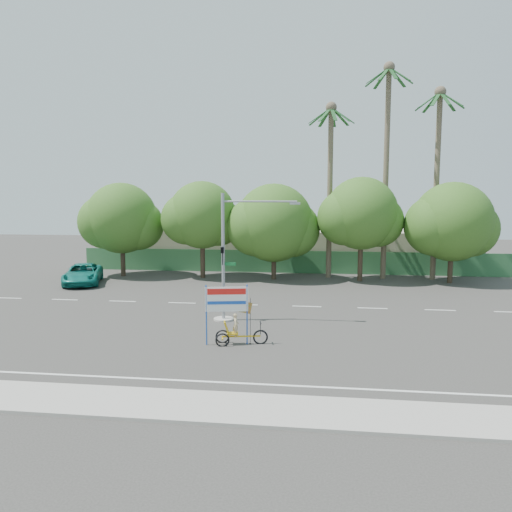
# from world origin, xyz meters

# --- Properties ---
(ground) EXTENTS (120.00, 120.00, 0.00)m
(ground) POSITION_xyz_m (0.00, 0.00, 0.00)
(ground) COLOR #33302D
(ground) RESTS_ON ground
(sidewalk_near) EXTENTS (50.00, 2.40, 0.12)m
(sidewalk_near) POSITION_xyz_m (0.00, -7.50, 0.06)
(sidewalk_near) COLOR gray
(sidewalk_near) RESTS_ON ground
(fence) EXTENTS (38.00, 0.08, 2.00)m
(fence) POSITION_xyz_m (0.00, 21.50, 1.00)
(fence) COLOR #336B3D
(fence) RESTS_ON ground
(building_left) EXTENTS (12.00, 8.00, 4.00)m
(building_left) POSITION_xyz_m (-10.00, 26.00, 2.00)
(building_left) COLOR #B6AE90
(building_left) RESTS_ON ground
(building_right) EXTENTS (14.00, 8.00, 3.60)m
(building_right) POSITION_xyz_m (8.00, 26.00, 1.80)
(building_right) COLOR #B6AE90
(building_right) RESTS_ON ground
(tree_far_left) EXTENTS (7.14, 6.00, 7.96)m
(tree_far_left) POSITION_xyz_m (-14.05, 18.00, 4.76)
(tree_far_left) COLOR #473828
(tree_far_left) RESTS_ON ground
(tree_left) EXTENTS (6.66, 5.60, 8.07)m
(tree_left) POSITION_xyz_m (-7.05, 18.00, 5.06)
(tree_left) COLOR #473828
(tree_left) RESTS_ON ground
(tree_center) EXTENTS (7.62, 6.40, 7.85)m
(tree_center) POSITION_xyz_m (-1.05, 18.00, 4.47)
(tree_center) COLOR #473828
(tree_center) RESTS_ON ground
(tree_right) EXTENTS (6.90, 5.80, 8.36)m
(tree_right) POSITION_xyz_m (5.95, 18.00, 5.24)
(tree_right) COLOR #473828
(tree_right) RESTS_ON ground
(tree_far_right) EXTENTS (7.38, 6.20, 7.94)m
(tree_far_right) POSITION_xyz_m (12.95, 18.00, 4.64)
(tree_far_right) COLOR #473828
(tree_far_right) RESTS_ON ground
(palm_tall) EXTENTS (3.73, 3.79, 17.45)m
(palm_tall) POSITION_xyz_m (8.00, 19.50, 10.46)
(palm_tall) COLOR #70604C
(palm_tall) RESTS_ON ground
(palm_mid) EXTENTS (3.73, 3.79, 15.45)m
(palm_mid) POSITION_xyz_m (12.00, 19.50, 9.40)
(palm_mid) COLOR #70604C
(palm_mid) RESTS_ON ground
(palm_short) EXTENTS (3.73, 3.79, 14.45)m
(palm_short) POSITION_xyz_m (3.50, 19.50, 8.86)
(palm_short) COLOR #70604C
(palm_short) RESTS_ON ground
(traffic_signal) EXTENTS (4.72, 1.10, 7.00)m
(traffic_signal) POSITION_xyz_m (-2.20, 3.98, 2.92)
(traffic_signal) COLOR gray
(traffic_signal) RESTS_ON ground
(trike_billboard) EXTENTS (2.86, 0.96, 2.85)m
(trike_billboard) POSITION_xyz_m (-1.20, -0.44, 1.15)
(trike_billboard) COLOR black
(trike_billboard) RESTS_ON ground
(pickup_truck) EXTENTS (4.29, 6.18, 1.57)m
(pickup_truck) POSITION_xyz_m (-15.57, 13.81, 0.78)
(pickup_truck) COLOR #107568
(pickup_truck) RESTS_ON ground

